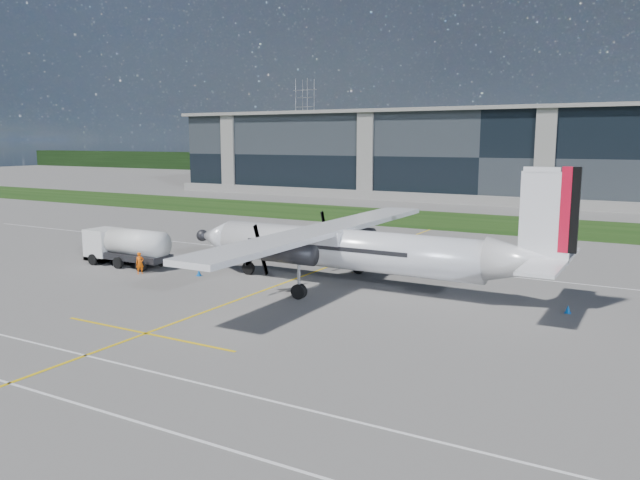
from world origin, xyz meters
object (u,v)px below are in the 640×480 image
(baggage_tug, at_px, (140,254))
(safety_cone_tail, at_px, (568,309))
(turboprop_aircraft, at_px, (358,226))
(fuel_tanker_truck, at_px, (122,247))
(safety_cone_nose_port, at_px, (199,273))
(ground_crew_person, at_px, (140,262))
(safety_cone_stbdwing, at_px, (407,250))
(pylon_west, at_px, (305,125))
(safety_cone_fwd, at_px, (200,264))

(baggage_tug, relative_size, safety_cone_tail, 5.49)
(turboprop_aircraft, height_order, fuel_tanker_truck, turboprop_aircraft)
(baggage_tug, bearing_deg, safety_cone_tail, 2.58)
(baggage_tug, height_order, safety_cone_nose_port, baggage_tug)
(fuel_tanker_truck, xyz_separation_m, ground_crew_person, (3.77, -1.79, -0.58))
(fuel_tanker_truck, xyz_separation_m, safety_cone_stbdwing, (18.43, 17.09, -1.31))
(turboprop_aircraft, height_order, safety_cone_stbdwing, turboprop_aircraft)
(pylon_west, relative_size, turboprop_aircraft, 1.02)
(safety_cone_nose_port, bearing_deg, ground_crew_person, -159.48)
(turboprop_aircraft, relative_size, safety_cone_fwd, 58.65)
(baggage_tug, relative_size, ground_crew_person, 1.41)
(turboprop_aircraft, distance_m, fuel_tanker_truck, 20.99)
(safety_cone_fwd, distance_m, safety_cone_tail, 28.43)
(turboprop_aircraft, distance_m, safety_cone_stbdwing, 15.65)
(safety_cone_nose_port, bearing_deg, pylon_west, 117.92)
(safety_cone_fwd, bearing_deg, safety_cone_tail, 0.18)
(safety_cone_stbdwing, height_order, safety_cone_nose_port, same)
(ground_crew_person, xyz_separation_m, safety_cone_stbdwing, (14.66, 18.88, -0.72))
(pylon_west, relative_size, fuel_tanker_truck, 3.61)
(safety_cone_stbdwing, xyz_separation_m, safety_cone_fwd, (-12.40, -14.44, 0.00))
(ground_crew_person, relative_size, safety_cone_stbdwing, 3.90)
(safety_cone_fwd, bearing_deg, fuel_tanker_truck, -156.28)
(pylon_west, bearing_deg, safety_cone_nose_port, -62.08)
(ground_crew_person, relative_size, safety_cone_fwd, 3.90)
(turboprop_aircraft, bearing_deg, baggage_tug, -177.28)
(safety_cone_stbdwing, bearing_deg, baggage_tug, -138.05)
(safety_cone_fwd, relative_size, safety_cone_tail, 1.00)
(safety_cone_fwd, bearing_deg, turboprop_aircraft, -1.89)
(baggage_tug, xyz_separation_m, safety_cone_stbdwing, (17.66, 15.87, -0.57))
(safety_cone_tail, bearing_deg, fuel_tanker_truck, -175.46)
(baggage_tug, bearing_deg, safety_cone_fwd, 15.23)
(safety_cone_tail, bearing_deg, ground_crew_person, -171.61)
(pylon_west, xyz_separation_m, safety_cone_fwd, (73.79, -140.65, -14.75))
(baggage_tug, bearing_deg, safety_cone_stbdwing, 41.95)
(turboprop_aircraft, bearing_deg, safety_cone_nose_port, -169.62)
(turboprop_aircraft, height_order, ground_crew_person, turboprop_aircraft)
(safety_cone_stbdwing, bearing_deg, safety_cone_nose_port, -120.62)
(safety_cone_stbdwing, relative_size, safety_cone_nose_port, 1.00)
(pylon_west, relative_size, ground_crew_person, 15.39)
(pylon_west, relative_size, safety_cone_fwd, 60.00)
(turboprop_aircraft, bearing_deg, safety_cone_fwd, 178.11)
(baggage_tug, bearing_deg, pylon_west, 115.75)
(safety_cone_nose_port, bearing_deg, safety_cone_fwd, 128.79)
(ground_crew_person, bearing_deg, pylon_west, 56.45)
(fuel_tanker_truck, height_order, safety_cone_fwd, fuel_tanker_truck)
(turboprop_aircraft, xyz_separation_m, safety_cone_fwd, (-14.66, 0.48, -4.15))
(baggage_tug, bearing_deg, fuel_tanker_truck, -122.35)
(turboprop_aircraft, distance_m, safety_cone_nose_port, 13.31)
(fuel_tanker_truck, height_order, safety_cone_tail, fuel_tanker_truck)
(fuel_tanker_truck, height_order, safety_cone_stbdwing, fuel_tanker_truck)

